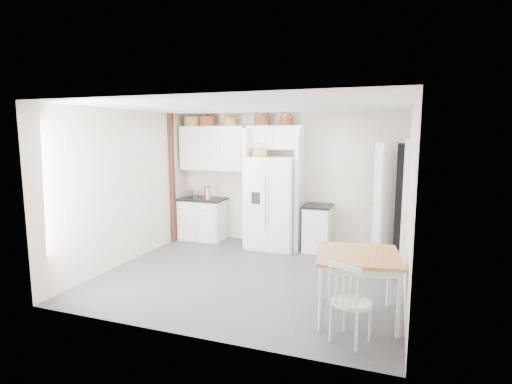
% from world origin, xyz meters
% --- Properties ---
extents(floor, '(4.50, 4.50, 0.00)m').
position_xyz_m(floor, '(0.00, 0.00, 0.00)').
color(floor, '#393A43').
rests_on(floor, ground).
extents(ceiling, '(4.50, 4.50, 0.00)m').
position_xyz_m(ceiling, '(0.00, 0.00, 2.60)').
color(ceiling, white).
rests_on(ceiling, wall_back).
extents(wall_back, '(4.50, 0.00, 4.50)m').
position_xyz_m(wall_back, '(0.00, 2.00, 1.30)').
color(wall_back, beige).
rests_on(wall_back, floor).
extents(wall_left, '(0.00, 4.00, 4.00)m').
position_xyz_m(wall_left, '(-2.25, 0.00, 1.30)').
color(wall_left, beige).
rests_on(wall_left, floor).
extents(wall_right, '(0.00, 4.00, 4.00)m').
position_xyz_m(wall_right, '(2.25, 0.00, 1.30)').
color(wall_right, beige).
rests_on(wall_right, floor).
extents(refrigerator, '(0.91, 0.73, 1.76)m').
position_xyz_m(refrigerator, '(-0.15, 1.62, 0.88)').
color(refrigerator, white).
rests_on(refrigerator, floor).
extents(base_cab_left, '(0.90, 0.57, 0.83)m').
position_xyz_m(base_cab_left, '(-1.71, 1.70, 0.42)').
color(base_cab_left, silver).
rests_on(base_cab_left, floor).
extents(base_cab_right, '(0.48, 0.57, 0.84)m').
position_xyz_m(base_cab_right, '(0.71, 1.70, 0.42)').
color(base_cab_right, silver).
rests_on(base_cab_right, floor).
extents(dining_table, '(1.08, 1.08, 0.79)m').
position_xyz_m(dining_table, '(1.70, -0.91, 0.40)').
color(dining_table, olive).
rests_on(dining_table, floor).
extents(windsor_chair, '(0.55, 0.53, 0.88)m').
position_xyz_m(windsor_chair, '(1.69, -1.52, 0.44)').
color(windsor_chair, silver).
rests_on(windsor_chair, floor).
extents(counter_left, '(0.94, 0.61, 0.04)m').
position_xyz_m(counter_left, '(-1.71, 1.70, 0.85)').
color(counter_left, black).
rests_on(counter_left, base_cab_left).
extents(counter_right, '(0.51, 0.61, 0.04)m').
position_xyz_m(counter_right, '(0.71, 1.70, 0.86)').
color(counter_right, black).
rests_on(counter_right, base_cab_right).
extents(toaster, '(0.25, 0.19, 0.16)m').
position_xyz_m(toaster, '(-1.97, 1.71, 0.95)').
color(toaster, silver).
rests_on(toaster, counter_left).
extents(cookbook_red, '(0.06, 0.18, 0.27)m').
position_xyz_m(cookbook_red, '(-1.56, 1.62, 1.01)').
color(cookbook_red, maroon).
rests_on(cookbook_red, counter_left).
extents(cookbook_cream, '(0.06, 0.17, 0.25)m').
position_xyz_m(cookbook_cream, '(-1.53, 1.62, 1.00)').
color(cookbook_cream, beige).
rests_on(cookbook_cream, counter_left).
extents(basket_upper_a, '(0.34, 0.34, 0.19)m').
position_xyz_m(basket_upper_a, '(-1.98, 1.83, 2.45)').
color(basket_upper_a, olive).
rests_on(basket_upper_a, upper_cabinet).
extents(basket_upper_b, '(0.34, 0.34, 0.20)m').
position_xyz_m(basket_upper_b, '(-1.62, 1.83, 2.45)').
color(basket_upper_b, brown).
rests_on(basket_upper_b, upper_cabinet).
extents(basket_upper_c, '(0.28, 0.28, 0.16)m').
position_xyz_m(basket_upper_c, '(-1.12, 1.83, 2.43)').
color(basket_upper_c, olive).
rests_on(basket_upper_c, upper_cabinet).
extents(basket_bridge_a, '(0.32, 0.32, 0.18)m').
position_xyz_m(basket_bridge_a, '(-0.45, 1.83, 2.44)').
color(basket_bridge_a, brown).
rests_on(basket_bridge_a, bridge_cabinet).
extents(basket_bridge_b, '(0.25, 0.25, 0.14)m').
position_xyz_m(basket_bridge_b, '(0.04, 1.83, 2.42)').
color(basket_bridge_b, brown).
rests_on(basket_bridge_b, bridge_cabinet).
extents(basket_fridge_a, '(0.28, 0.28, 0.15)m').
position_xyz_m(basket_fridge_a, '(-0.39, 1.52, 1.84)').
color(basket_fridge_a, olive).
rests_on(basket_fridge_a, refrigerator).
extents(upper_cabinet, '(1.40, 0.34, 0.90)m').
position_xyz_m(upper_cabinet, '(-1.50, 1.83, 1.90)').
color(upper_cabinet, silver).
rests_on(upper_cabinet, wall_back).
extents(bridge_cabinet, '(1.12, 0.34, 0.45)m').
position_xyz_m(bridge_cabinet, '(-0.15, 1.83, 2.12)').
color(bridge_cabinet, silver).
rests_on(bridge_cabinet, wall_back).
extents(fridge_panel_left, '(0.08, 0.60, 2.30)m').
position_xyz_m(fridge_panel_left, '(-0.66, 1.70, 1.15)').
color(fridge_panel_left, silver).
rests_on(fridge_panel_left, floor).
extents(fridge_panel_right, '(0.08, 0.60, 2.30)m').
position_xyz_m(fridge_panel_right, '(0.36, 1.70, 1.15)').
color(fridge_panel_right, silver).
rests_on(fridge_panel_right, floor).
extents(trim_post, '(0.09, 0.09, 2.60)m').
position_xyz_m(trim_post, '(-2.20, 1.35, 1.30)').
color(trim_post, '#3D1B15').
rests_on(trim_post, floor).
extents(doorway_void, '(0.18, 0.85, 2.05)m').
position_xyz_m(doorway_void, '(2.16, 1.00, 1.02)').
color(doorway_void, black).
rests_on(doorway_void, floor).
extents(door_slab, '(0.21, 0.79, 2.05)m').
position_xyz_m(door_slab, '(1.80, 1.33, 1.02)').
color(door_slab, white).
rests_on(door_slab, floor).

